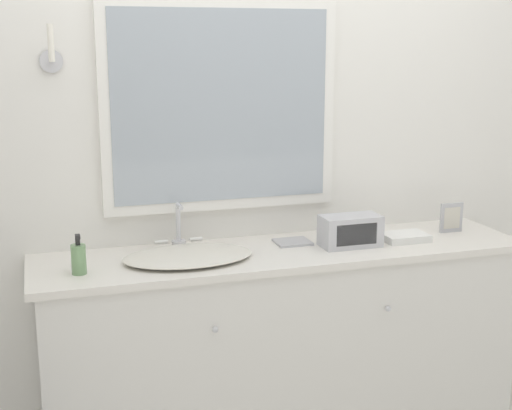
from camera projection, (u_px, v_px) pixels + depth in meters
name	position (u px, v px, depth m)	size (l,w,h in m)	color
wall_back	(263.00, 145.00, 3.16)	(8.00, 0.18, 2.55)	white
vanity_counter	(284.00, 346.00, 3.09)	(2.09, 0.51, 0.88)	silver
sink_basin	(188.00, 255.00, 2.85)	(0.52, 0.38, 0.20)	silver
soap_bottle	(79.00, 258.00, 2.66)	(0.06, 0.06, 0.16)	#709966
appliance_box	(350.00, 231.00, 3.03)	(0.25, 0.13, 0.13)	#BCBCC1
picture_frame	(451.00, 218.00, 3.25)	(0.11, 0.01, 0.14)	#B2B2B7
hand_towel_near_sink	(405.00, 237.00, 3.12)	(0.19, 0.14, 0.03)	white
metal_tray	(293.00, 242.00, 3.09)	(0.15, 0.13, 0.01)	#ADADB2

